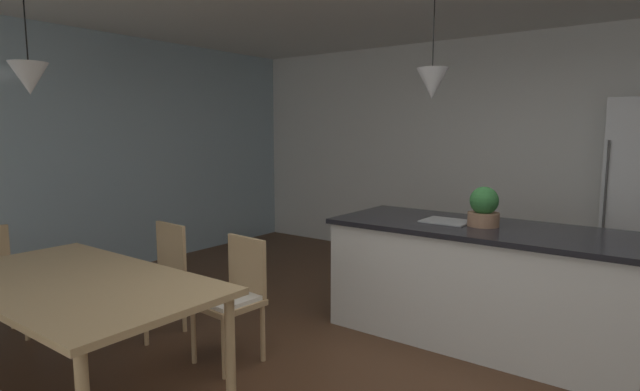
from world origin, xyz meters
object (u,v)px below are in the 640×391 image
object	(u,v)px
chair_far_left	(158,274)
potted_plant_on_island	(484,208)
chair_far_right	(233,295)
kitchen_island	(480,282)
dining_table	(75,289)

from	to	relation	value
chair_far_left	potted_plant_on_island	size ratio (longest dim) A/B	2.88
chair_far_right	kitchen_island	size ratio (longest dim) A/B	0.38
dining_table	kitchen_island	bearing A→B (deg)	53.32
chair_far_left	kitchen_island	distance (m)	2.55
chair_far_left	kitchen_island	world-z (taller)	kitchen_island
dining_table	chair_far_right	bearing A→B (deg)	63.69
chair_far_right	potted_plant_on_island	bearing A→B (deg)	47.76
chair_far_right	kitchen_island	distance (m)	1.88
chair_far_left	dining_table	bearing A→B (deg)	-64.06
potted_plant_on_island	dining_table	bearing A→B (deg)	-126.78
chair_far_right	potted_plant_on_island	size ratio (longest dim) A/B	2.88
dining_table	potted_plant_on_island	xyz separation A→B (m)	(1.71, 2.28, 0.38)
dining_table	kitchen_island	xyz separation A→B (m)	(1.70, 2.28, -0.21)
chair_far_right	kitchen_island	world-z (taller)	kitchen_island
dining_table	chair_far_right	size ratio (longest dim) A/B	2.22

